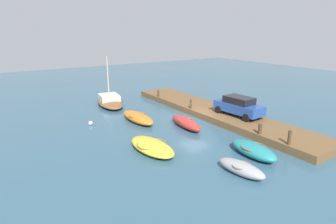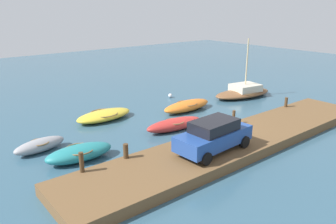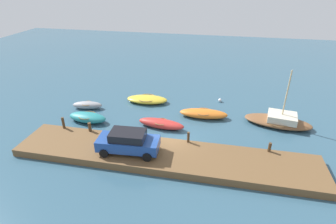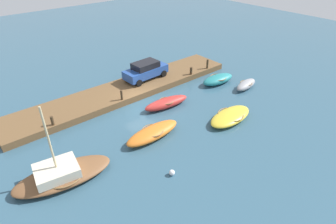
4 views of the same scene
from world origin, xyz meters
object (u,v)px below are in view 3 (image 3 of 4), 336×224
(mooring_post_mid_east, at_px, (188,137))
(marker_buoy, at_px, (220,100))
(mooring_post_mid_west, at_px, (90,127))
(mooring_post_east, at_px, (270,147))
(rowboat_orange, at_px, (204,113))
(rowboat_red, at_px, (161,124))
(dinghy_grey, at_px, (87,105))
(rowboat_teal, at_px, (88,117))
(sailboat_brown, at_px, (279,120))
(motorboat_yellow, at_px, (147,99))
(mooring_post_west, at_px, (63,123))
(parked_car, at_px, (128,142))

(mooring_post_mid_east, bearing_deg, marker_buoy, 76.73)
(mooring_post_mid_west, height_order, mooring_post_east, mooring_post_mid_west)
(rowboat_orange, bearing_deg, rowboat_red, -144.55)
(mooring_post_mid_east, bearing_deg, mooring_post_east, 0.00)
(dinghy_grey, xyz_separation_m, marker_buoy, (12.86, 4.25, -0.19))
(rowboat_teal, bearing_deg, sailboat_brown, 14.05)
(rowboat_red, distance_m, mooring_post_mid_west, 5.97)
(motorboat_yellow, xyz_separation_m, mooring_post_east, (11.19, -7.35, 0.59))
(rowboat_red, bearing_deg, mooring_post_east, -10.26)
(marker_buoy, bearing_deg, mooring_post_mid_west, -138.50)
(dinghy_grey, xyz_separation_m, mooring_post_mid_west, (2.68, -4.76, 0.57))
(rowboat_teal, height_order, dinghy_grey, rowboat_teal)
(rowboat_red, height_order, mooring_post_west, mooring_post_west)
(rowboat_orange, relative_size, mooring_post_east, 6.26)
(marker_buoy, bearing_deg, parked_car, -118.97)
(sailboat_brown, relative_size, dinghy_grey, 1.97)
(rowboat_teal, bearing_deg, rowboat_orange, 20.50)
(motorboat_yellow, xyz_separation_m, mooring_post_west, (-5.09, -7.35, 0.71))
(sailboat_brown, xyz_separation_m, parked_car, (-11.36, -7.25, 0.98))
(motorboat_yellow, bearing_deg, mooring_post_mid_east, -57.44)
(mooring_post_west, bearing_deg, mooring_post_mid_east, 0.00)
(motorboat_yellow, height_order, mooring_post_west, mooring_post_west)
(sailboat_brown, height_order, motorboat_yellow, sailboat_brown)
(mooring_post_east, bearing_deg, mooring_post_mid_west, 180.00)
(sailboat_brown, xyz_separation_m, rowboat_teal, (-16.83, -2.84, -0.03))
(rowboat_teal, xyz_separation_m, mooring_post_mid_west, (1.43, -2.32, 0.52))
(rowboat_orange, height_order, mooring_post_east, mooring_post_east)
(dinghy_grey, bearing_deg, mooring_post_mid_east, -32.10)
(mooring_post_west, relative_size, mooring_post_mid_east, 1.10)
(sailboat_brown, bearing_deg, rowboat_orange, -171.73)
(motorboat_yellow, bearing_deg, marker_buoy, 9.32)
(rowboat_red, height_order, dinghy_grey, rowboat_red)
(rowboat_red, xyz_separation_m, rowboat_teal, (-6.77, -0.29, 0.02))
(mooring_post_west, bearing_deg, sailboat_brown, 16.23)
(mooring_post_mid_east, xyz_separation_m, marker_buoy, (2.13, 9.01, -0.82))
(rowboat_orange, distance_m, mooring_post_east, 7.39)
(rowboat_orange, xyz_separation_m, rowboat_teal, (-10.21, -2.93, 0.03))
(dinghy_grey, distance_m, mooring_post_mid_east, 11.76)
(sailboat_brown, height_order, parked_car, sailboat_brown)
(mooring_post_mid_west, bearing_deg, mooring_post_mid_east, 0.00)
(motorboat_yellow, height_order, mooring_post_mid_west, mooring_post_mid_west)
(sailboat_brown, relative_size, marker_buoy, 16.53)
(sailboat_brown, distance_m, mooring_post_west, 18.49)
(rowboat_orange, distance_m, rowboat_teal, 10.62)
(rowboat_red, distance_m, dinghy_grey, 8.30)
(rowboat_orange, xyz_separation_m, mooring_post_west, (-11.12, -5.26, 0.66))
(dinghy_grey, distance_m, mooring_post_mid_west, 5.49)
(rowboat_teal, bearing_deg, dinghy_grey, 121.58)
(rowboat_teal, bearing_deg, marker_buoy, 34.40)
(mooring_post_west, height_order, mooring_post_mid_east, mooring_post_west)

